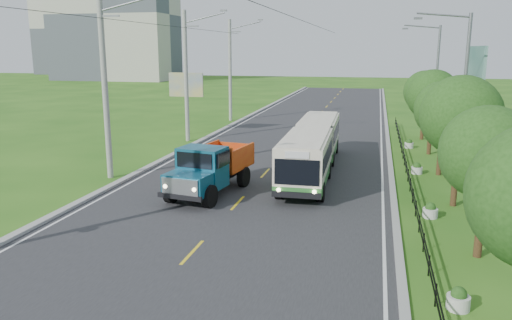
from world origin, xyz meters
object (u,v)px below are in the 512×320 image
at_px(tree_fifth, 433,98).
at_px(planter_mid, 417,169).
at_px(tree_back, 425,94).
at_px(planter_far, 409,144).
at_px(planter_near, 430,211).
at_px(tree_third, 461,120).
at_px(tree_fourth, 444,113).
at_px(planter_front, 458,300).
at_px(bus, 313,145).
at_px(pole_near, 105,87).
at_px(dump_truck, 210,166).
at_px(tree_second, 488,157).
at_px(streetlight_far, 435,77).
at_px(billboard_left, 186,89).
at_px(pole_mid, 186,76).
at_px(pole_far, 230,70).
at_px(billboard_right, 474,77).
at_px(streetlight_mid, 461,90).

height_order(tree_fifth, planter_mid, tree_fifth).
bearing_deg(tree_back, planter_far, -106.88).
bearing_deg(planter_near, tree_third, 59.59).
distance_m(tree_fourth, tree_fifth, 6.01).
bearing_deg(tree_back, planter_front, -92.56).
distance_m(tree_fourth, bus, 7.59).
distance_m(pole_near, bus, 12.08).
bearing_deg(tree_third, dump_truck, -175.78).
height_order(tree_second, tree_fifth, tree_fifth).
relative_size(tree_fifth, streetlight_far, 0.64).
height_order(billboard_left, bus, billboard_left).
bearing_deg(pole_near, dump_truck, -14.78).
bearing_deg(planter_near, dump_truck, 172.93).
xyz_separation_m(pole_mid, planter_front, (16.86, -23.00, -4.81)).
height_order(tree_second, planter_front, tree_second).
bearing_deg(streetlight_far, tree_fourth, -93.25).
bearing_deg(pole_mid, bus, -36.62).
bearing_deg(billboard_left, dump_truck, -65.15).
relative_size(planter_near, planter_far, 1.00).
xyz_separation_m(streetlight_far, planter_near, (-2.04, -22.00, -4.62)).
bearing_deg(pole_mid, pole_far, 90.00).
distance_m(tree_third, dump_truck, 11.93).
bearing_deg(pole_mid, billboard_right, -2.78).
distance_m(planter_near, billboard_left, 25.78).
distance_m(streetlight_mid, billboard_left, 22.51).
distance_m(pole_far, tree_fourth, 26.20).
bearing_deg(planter_near, streetlight_far, 84.70).
height_order(pole_mid, streetlight_far, pole_mid).
bearing_deg(pole_near, planter_mid, 16.52).
height_order(pole_near, streetlight_far, pole_near).
relative_size(tree_fifth, dump_truck, 0.93).
distance_m(pole_near, tree_fifth, 21.31).
distance_m(pole_mid, pole_far, 12.00).
bearing_deg(dump_truck, tree_second, -15.23).
bearing_deg(pole_far, pole_near, -90.00).
distance_m(tree_second, dump_truck, 12.87).
distance_m(billboard_right, dump_truck, 19.36).
xyz_separation_m(pole_mid, bus, (10.90, -8.10, -3.47)).
bearing_deg(billboard_right, dump_truck, -137.87).
bearing_deg(streetlight_far, pole_far, 165.19).
relative_size(tree_back, planter_front, 8.21).
xyz_separation_m(tree_fifth, tree_back, (-0.00, 6.00, -0.20)).
bearing_deg(planter_mid, tree_third, -77.90).
bearing_deg(streetlight_mid, planter_mid, -180.00).
height_order(pole_mid, planter_near, pole_mid).
bearing_deg(dump_truck, streetlight_far, 67.75).
distance_m(tree_third, billboard_left, 25.02).
distance_m(streetlight_mid, bus, 8.72).
bearing_deg(billboard_right, planter_mid, -121.66).
bearing_deg(billboard_right, streetlight_far, 101.71).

